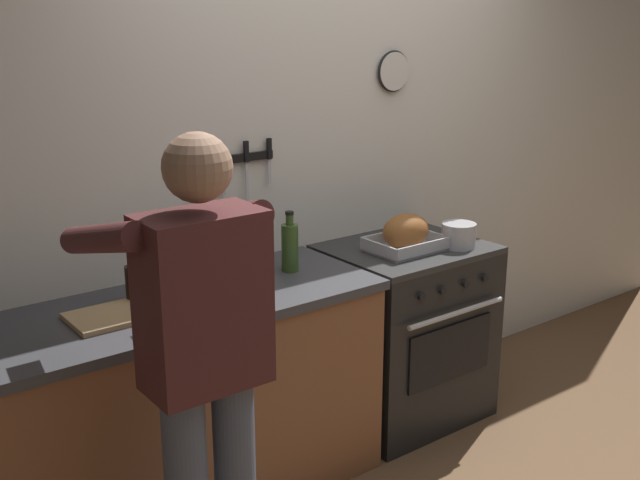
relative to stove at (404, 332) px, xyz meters
name	(u,v)px	position (x,y,z in m)	size (l,w,h in m)	color
wall_back	(326,159)	(-0.22, 0.36, 0.85)	(6.00, 0.13, 2.60)	white
counter_block	(142,417)	(-1.42, 0.00, 0.00)	(2.03, 0.65, 0.90)	brown
stove	(404,332)	(0.00, 0.00, 0.00)	(0.76, 0.67, 0.90)	black
person_cook	(203,355)	(-1.46, -0.60, 0.50)	(0.51, 0.63, 1.66)	#4C566B
roasting_pan	(406,234)	(-0.06, -0.05, 0.53)	(0.35, 0.26, 0.18)	#B7B7BC
saucepan	(459,235)	(0.19, -0.16, 0.51)	(0.17, 0.17, 0.12)	#B7B7BC
cutting_board	(119,314)	(-1.49, -0.02, 0.46)	(0.36, 0.24, 0.02)	tan
bottle_olive_oil	(290,246)	(-0.67, 0.04, 0.56)	(0.07, 0.07, 0.27)	#385623
bottle_wine_red	(235,247)	(-0.89, 0.12, 0.58)	(0.08, 0.08, 0.30)	#47141E
bottle_soy_sauce	(133,283)	(-1.38, 0.09, 0.53)	(0.06, 0.06, 0.20)	black
bottle_dish_soap	(221,248)	(-0.91, 0.21, 0.56)	(0.06, 0.06, 0.25)	#338CCC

